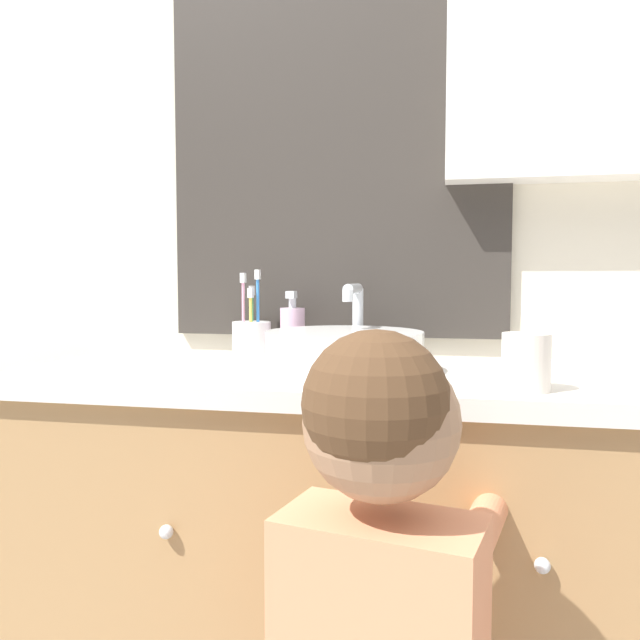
% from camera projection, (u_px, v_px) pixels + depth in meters
% --- Properties ---
extents(wall_back, '(3.20, 0.18, 2.50)m').
position_uv_depth(wall_back, '(393.00, 182.00, 1.44)').
color(wall_back, beige).
rests_on(wall_back, ground_plane).
extents(vanity_counter, '(1.34, 0.51, 0.89)m').
position_uv_depth(vanity_counter, '(363.00, 591.00, 1.23)').
color(vanity_counter, '#A37A4C').
rests_on(vanity_counter, ground_plane).
extents(sink_basin, '(0.30, 0.35, 0.17)m').
position_uv_depth(sink_basin, '(346.00, 349.00, 1.20)').
color(sink_basin, white).
rests_on(sink_basin, vanity_counter).
extents(toothbrush_holder, '(0.09, 0.09, 0.20)m').
position_uv_depth(toothbrush_holder, '(252.00, 337.00, 1.42)').
color(toothbrush_holder, silver).
rests_on(toothbrush_holder, vanity_counter).
extents(soap_dispenser, '(0.06, 0.06, 0.15)m').
position_uv_depth(soap_dispenser, '(292.00, 331.00, 1.40)').
color(soap_dispenser, '#CCA3BC').
rests_on(soap_dispenser, vanity_counter).
extents(drinking_cup, '(0.08, 0.08, 0.09)m').
position_uv_depth(drinking_cup, '(526.00, 362.00, 0.98)').
color(drinking_cup, silver).
rests_on(drinking_cup, vanity_counter).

